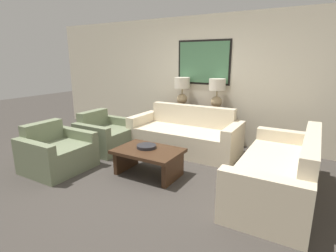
# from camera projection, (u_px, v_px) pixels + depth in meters

# --- Properties ---
(ground_plane) EXTENTS (20.00, 20.00, 0.00)m
(ground_plane) POSITION_uv_depth(u_px,v_px,m) (139.00, 180.00, 3.95)
(ground_plane) COLOR #3D3833
(back_wall) EXTENTS (8.30, 0.12, 2.65)m
(back_wall) POSITION_uv_depth(u_px,v_px,m) (204.00, 80.00, 5.66)
(back_wall) COLOR beige
(back_wall) RESTS_ON ground_plane
(console_table) EXTENTS (1.35, 0.35, 0.78)m
(console_table) POSITION_uv_depth(u_px,v_px,m) (198.00, 125.00, 5.68)
(console_table) COLOR #332319
(console_table) RESTS_ON ground_plane
(table_lamp_left) EXTENTS (0.33, 0.33, 0.61)m
(table_lamp_left) POSITION_uv_depth(u_px,v_px,m) (182.00, 88.00, 5.68)
(table_lamp_left) COLOR tan
(table_lamp_left) RESTS_ON console_table
(table_lamp_right) EXTENTS (0.33, 0.33, 0.61)m
(table_lamp_right) POSITION_uv_depth(u_px,v_px,m) (217.00, 91.00, 5.30)
(table_lamp_right) COLOR tan
(table_lamp_right) RESTS_ON console_table
(couch_by_back_wall) EXTENTS (2.14, 0.92, 0.86)m
(couch_by_back_wall) POSITION_uv_depth(u_px,v_px,m) (185.00, 136.00, 5.17)
(couch_by_back_wall) COLOR beige
(couch_by_back_wall) RESTS_ON ground_plane
(couch_by_side) EXTENTS (0.92, 2.14, 0.86)m
(couch_by_side) POSITION_uv_depth(u_px,v_px,m) (279.00, 173.00, 3.49)
(couch_by_side) COLOR beige
(couch_by_side) RESTS_ON ground_plane
(coffee_table) EXTENTS (1.01, 0.70, 0.42)m
(coffee_table) POSITION_uv_depth(u_px,v_px,m) (148.00, 157.00, 4.07)
(coffee_table) COLOR #3D2616
(coffee_table) RESTS_ON ground_plane
(decorative_bowl) EXTENTS (0.31, 0.31, 0.05)m
(decorative_bowl) POSITION_uv_depth(u_px,v_px,m) (146.00, 146.00, 4.11)
(decorative_bowl) COLOR #232328
(decorative_bowl) RESTS_ON coffee_table
(armchair_near_back_wall) EXTENTS (0.88, 0.96, 0.76)m
(armchair_near_back_wall) POSITION_uv_depth(u_px,v_px,m) (105.00, 136.00, 5.24)
(armchair_near_back_wall) COLOR #707A5B
(armchair_near_back_wall) RESTS_ON ground_plane
(armchair_near_camera) EXTENTS (0.88, 0.96, 0.76)m
(armchair_near_camera) POSITION_uv_depth(u_px,v_px,m) (57.00, 153.00, 4.29)
(armchair_near_camera) COLOR #707A5B
(armchair_near_camera) RESTS_ON ground_plane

